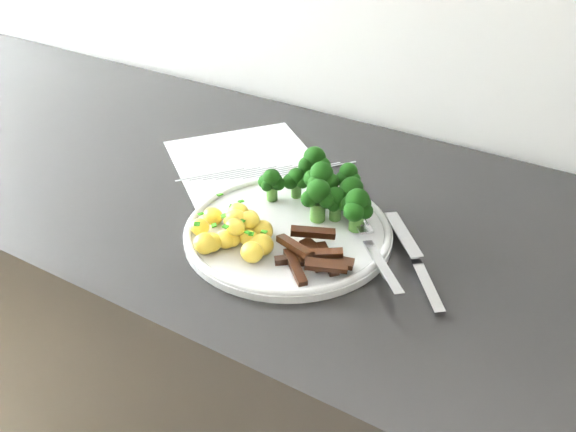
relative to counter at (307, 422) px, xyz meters
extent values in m
cube|color=black|center=(0.00, 0.01, 0.00)|extent=(2.31, 0.58, 0.87)
cube|color=white|center=(-0.13, 0.05, 0.44)|extent=(0.37, 0.35, 0.00)
cube|color=slate|center=(-0.06, 0.10, 0.44)|extent=(0.09, 0.11, 0.00)
cube|color=slate|center=(-0.07, 0.09, 0.44)|extent=(0.09, 0.11, 0.00)
cube|color=slate|center=(-0.09, 0.07, 0.44)|extent=(0.08, 0.11, 0.00)
cube|color=slate|center=(-0.11, 0.06, 0.44)|extent=(0.08, 0.10, 0.00)
cube|color=slate|center=(-0.13, 0.05, 0.44)|extent=(0.08, 0.10, 0.00)
cube|color=slate|center=(-0.14, 0.03, 0.44)|extent=(0.07, 0.09, 0.00)
cube|color=slate|center=(-0.16, 0.02, 0.44)|extent=(0.07, 0.09, 0.00)
cube|color=slate|center=(-0.18, 0.01, 0.44)|extent=(0.07, 0.09, 0.00)
cylinder|color=silver|center=(0.00, -0.07, 0.44)|extent=(0.27, 0.27, 0.01)
torus|color=silver|center=(0.00, -0.07, 0.44)|extent=(0.26, 0.26, 0.01)
cylinder|color=#335C1E|center=(0.01, 0.00, 0.47)|extent=(0.02, 0.02, 0.03)
sphere|color=black|center=(0.02, 0.00, 0.49)|extent=(0.02, 0.02, 0.02)
sphere|color=black|center=(0.01, 0.01, 0.49)|extent=(0.02, 0.02, 0.02)
sphere|color=black|center=(0.00, 0.00, 0.49)|extent=(0.02, 0.02, 0.02)
sphere|color=black|center=(0.01, -0.01, 0.49)|extent=(0.02, 0.02, 0.02)
sphere|color=black|center=(0.01, 0.00, 0.50)|extent=(0.03, 0.03, 0.03)
cylinder|color=#335C1E|center=(0.05, 0.00, 0.46)|extent=(0.02, 0.02, 0.03)
sphere|color=black|center=(0.07, 0.00, 0.48)|extent=(0.02, 0.02, 0.02)
sphere|color=black|center=(0.05, 0.01, 0.48)|extent=(0.03, 0.03, 0.03)
sphere|color=black|center=(0.05, -0.01, 0.48)|extent=(0.02, 0.02, 0.02)
sphere|color=black|center=(0.05, 0.00, 0.49)|extent=(0.03, 0.03, 0.03)
cylinder|color=#335C1E|center=(-0.03, 0.01, 0.45)|extent=(0.01, 0.01, 0.02)
sphere|color=black|center=(-0.02, 0.01, 0.47)|extent=(0.02, 0.02, 0.02)
sphere|color=black|center=(-0.03, 0.02, 0.47)|extent=(0.02, 0.02, 0.02)
sphere|color=black|center=(-0.04, 0.00, 0.47)|extent=(0.02, 0.02, 0.02)
sphere|color=black|center=(-0.03, 0.01, 0.48)|extent=(0.02, 0.02, 0.02)
cylinder|color=#335C1E|center=(0.03, 0.04, 0.47)|extent=(0.02, 0.02, 0.02)
sphere|color=black|center=(0.04, 0.03, 0.48)|extent=(0.02, 0.02, 0.02)
sphere|color=black|center=(0.03, 0.04, 0.48)|extent=(0.02, 0.02, 0.02)
sphere|color=black|center=(0.03, 0.03, 0.48)|extent=(0.02, 0.02, 0.02)
sphere|color=black|center=(0.03, 0.04, 0.49)|extent=(0.03, 0.03, 0.03)
cylinder|color=#335C1E|center=(-0.02, 0.03, 0.47)|extent=(0.02, 0.02, 0.03)
sphere|color=black|center=(-0.01, 0.03, 0.49)|extent=(0.03, 0.03, 0.03)
sphere|color=black|center=(-0.02, 0.04, 0.49)|extent=(0.02, 0.02, 0.02)
sphere|color=black|center=(-0.02, 0.02, 0.49)|extent=(0.03, 0.03, 0.03)
sphere|color=black|center=(-0.02, 0.03, 0.50)|extent=(0.03, 0.03, 0.03)
cylinder|color=#335C1E|center=(0.08, -0.02, 0.46)|extent=(0.02, 0.02, 0.03)
sphere|color=black|center=(0.09, -0.02, 0.48)|extent=(0.02, 0.02, 0.02)
sphere|color=black|center=(0.08, -0.01, 0.48)|extent=(0.02, 0.02, 0.02)
sphere|color=black|center=(0.06, -0.02, 0.48)|extent=(0.02, 0.02, 0.02)
sphere|color=black|center=(0.08, -0.03, 0.48)|extent=(0.03, 0.03, 0.03)
sphere|color=black|center=(0.08, -0.02, 0.49)|extent=(0.03, 0.03, 0.03)
cylinder|color=#335C1E|center=(-0.06, -0.02, 0.46)|extent=(0.02, 0.02, 0.02)
sphere|color=black|center=(-0.05, -0.01, 0.47)|extent=(0.02, 0.02, 0.02)
sphere|color=black|center=(-0.05, -0.01, 0.47)|extent=(0.02, 0.02, 0.02)
sphere|color=black|center=(-0.06, -0.02, 0.47)|extent=(0.02, 0.02, 0.02)
sphere|color=black|center=(-0.06, -0.03, 0.47)|extent=(0.02, 0.02, 0.02)
sphere|color=black|center=(-0.06, -0.02, 0.48)|extent=(0.02, 0.02, 0.02)
cylinder|color=#335C1E|center=(0.02, -0.03, 0.46)|extent=(0.02, 0.02, 0.03)
sphere|color=black|center=(0.03, -0.03, 0.48)|extent=(0.02, 0.02, 0.02)
sphere|color=black|center=(0.01, -0.02, 0.48)|extent=(0.02, 0.02, 0.02)
sphere|color=black|center=(0.01, -0.04, 0.48)|extent=(0.02, 0.02, 0.02)
sphere|color=black|center=(0.02, -0.03, 0.49)|extent=(0.03, 0.03, 0.03)
cylinder|color=#335C1E|center=(0.04, -0.01, 0.46)|extent=(0.02, 0.02, 0.02)
sphere|color=black|center=(0.05, -0.01, 0.47)|extent=(0.02, 0.02, 0.02)
sphere|color=black|center=(0.04, 0.00, 0.47)|extent=(0.02, 0.02, 0.02)
sphere|color=black|center=(0.03, -0.01, 0.47)|extent=(0.02, 0.02, 0.02)
sphere|color=black|center=(0.04, -0.02, 0.47)|extent=(0.02, 0.02, 0.02)
sphere|color=black|center=(0.04, -0.01, 0.48)|extent=(0.03, 0.03, 0.03)
ellipsoid|color=#F3DE4B|center=(-0.03, -0.11, 0.45)|extent=(0.02, 0.02, 0.02)
ellipsoid|color=#F3DE4B|center=(-0.06, -0.15, 0.45)|extent=(0.03, 0.03, 0.02)
ellipsoid|color=#F3DE4B|center=(-0.05, -0.14, 0.45)|extent=(0.03, 0.02, 0.02)
ellipsoid|color=#F3DE4B|center=(-0.02, -0.10, 0.45)|extent=(0.03, 0.02, 0.02)
ellipsoid|color=#F3DE4B|center=(-0.03, -0.12, 0.45)|extent=(0.03, 0.02, 0.02)
ellipsoid|color=#F3DE4B|center=(-0.01, -0.13, 0.45)|extent=(0.02, 0.02, 0.02)
ellipsoid|color=#F3DE4B|center=(-0.04, -0.13, 0.45)|extent=(0.02, 0.02, 0.02)
ellipsoid|color=#F3DE4B|center=(-0.02, -0.10, 0.46)|extent=(0.03, 0.03, 0.03)
ellipsoid|color=#F3DE4B|center=(0.00, -0.13, 0.46)|extent=(0.03, 0.03, 0.03)
ellipsoid|color=#F3DE4B|center=(-0.05, -0.10, 0.47)|extent=(0.03, 0.02, 0.02)
ellipsoid|color=#F3DE4B|center=(-0.05, -0.09, 0.46)|extent=(0.03, 0.03, 0.02)
ellipsoid|color=#F3DE4B|center=(-0.09, -0.13, 0.45)|extent=(0.02, 0.02, 0.02)
ellipsoid|color=#F3DE4B|center=(-0.03, -0.11, 0.47)|extent=(0.03, 0.03, 0.02)
ellipsoid|color=#F3DE4B|center=(0.00, -0.14, 0.46)|extent=(0.03, 0.03, 0.03)
ellipsoid|color=#F3DE4B|center=(-0.06, -0.10, 0.45)|extent=(0.02, 0.02, 0.02)
ellipsoid|color=#F3DE4B|center=(-0.09, -0.10, 0.45)|extent=(0.03, 0.02, 0.02)
ellipsoid|color=#F3DE4B|center=(-0.06, -0.16, 0.46)|extent=(0.03, 0.03, 0.03)
ellipsoid|color=#F3DE4B|center=(-0.05, -0.11, 0.47)|extent=(0.03, 0.03, 0.02)
ellipsoid|color=#F3DE4B|center=(-0.04, -0.13, 0.47)|extent=(0.03, 0.02, 0.02)
cube|color=#216A0C|center=(-0.07, -0.16, 0.48)|extent=(0.01, 0.01, 0.00)
cube|color=#216A0C|center=(-0.06, -0.08, 0.47)|extent=(0.01, 0.01, 0.00)
cube|color=#216A0C|center=(-0.03, -0.12, 0.48)|extent=(0.01, 0.01, 0.00)
cube|color=#216A0C|center=(-0.06, -0.10, 0.48)|extent=(0.01, 0.01, 0.00)
cube|color=#216A0C|center=(0.00, -0.12, 0.48)|extent=(0.01, 0.01, 0.00)
cube|color=#216A0C|center=(-0.05, -0.10, 0.47)|extent=(0.01, 0.01, 0.00)
cube|color=#216A0C|center=(-0.01, -0.13, 0.47)|extent=(0.01, 0.01, 0.00)
cube|color=#216A0C|center=(-0.08, -0.14, 0.48)|extent=(0.01, 0.01, 0.00)
cube|color=#216A0C|center=(-0.05, -0.13, 0.48)|extent=(0.01, 0.01, 0.00)
cube|color=#216A0C|center=(-0.04, -0.15, 0.48)|extent=(0.01, 0.01, 0.00)
cube|color=#216A0C|center=(-0.01, -0.13, 0.47)|extent=(0.01, 0.01, 0.00)
cube|color=#216A0C|center=(-0.05, -0.15, 0.48)|extent=(0.01, 0.01, 0.00)
cube|color=#216A0C|center=(-0.06, -0.12, 0.47)|extent=(0.01, 0.01, 0.00)
cube|color=#216A0C|center=(-0.09, -0.09, 0.48)|extent=(0.01, 0.01, 0.00)
cube|color=black|center=(0.05, -0.13, 0.45)|extent=(0.05, 0.05, 0.01)
cube|color=black|center=(0.05, -0.12, 0.45)|extent=(0.05, 0.04, 0.01)
cube|color=black|center=(0.08, -0.10, 0.45)|extent=(0.05, 0.05, 0.01)
cube|color=black|center=(0.06, -0.11, 0.45)|extent=(0.04, 0.04, 0.01)
cube|color=black|center=(0.06, -0.10, 0.45)|extent=(0.06, 0.03, 0.01)
cube|color=black|center=(0.07, -0.10, 0.45)|extent=(0.04, 0.05, 0.01)
cube|color=black|center=(0.04, -0.11, 0.46)|extent=(0.06, 0.03, 0.02)
cube|color=black|center=(0.09, -0.13, 0.46)|extent=(0.05, 0.04, 0.01)
cube|color=black|center=(0.07, -0.11, 0.46)|extent=(0.05, 0.03, 0.01)
cube|color=black|center=(0.04, -0.08, 0.46)|extent=(0.05, 0.04, 0.02)
cube|color=black|center=(0.08, -0.11, 0.45)|extent=(0.06, 0.03, 0.01)
cube|color=#B9B9BE|center=(0.14, -0.08, 0.45)|extent=(0.09, 0.10, 0.02)
cube|color=#B9B9BE|center=(0.09, -0.03, 0.45)|extent=(0.03, 0.03, 0.01)
cylinder|color=#B9B9BE|center=(0.08, 0.00, 0.46)|extent=(0.03, 0.03, 0.00)
cylinder|color=#B9B9BE|center=(0.07, -0.01, 0.46)|extent=(0.03, 0.03, 0.00)
cylinder|color=#B9B9BE|center=(0.07, -0.01, 0.46)|extent=(0.03, 0.03, 0.00)
cylinder|color=#B9B9BE|center=(0.07, -0.01, 0.46)|extent=(0.03, 0.03, 0.00)
cube|color=#B9B9BE|center=(0.13, -0.01, 0.45)|extent=(0.08, 0.10, 0.01)
cube|color=#B9B9BE|center=(0.19, -0.08, 0.44)|extent=(0.07, 0.08, 0.02)
camera|label=1|loc=(0.35, -0.64, 0.90)|focal=39.71mm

